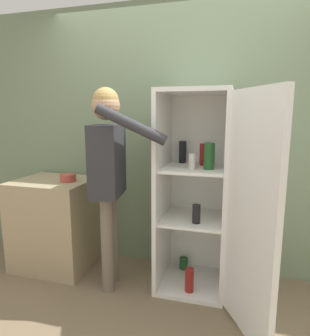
# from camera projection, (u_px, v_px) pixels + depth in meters

# --- Properties ---
(ground_plane) EXTENTS (12.00, 12.00, 0.00)m
(ground_plane) POSITION_uv_depth(u_px,v_px,m) (149.00, 324.00, 2.19)
(ground_plane) COLOR #7A664C
(wall_back) EXTENTS (7.00, 0.06, 2.55)m
(wall_back) POSITION_uv_depth(u_px,v_px,m) (178.00, 139.00, 2.89)
(wall_back) COLOR gray
(wall_back) RESTS_ON ground_plane
(refrigerator) EXTENTS (0.91, 1.12, 1.71)m
(refrigerator) POSITION_uv_depth(u_px,v_px,m) (205.00, 195.00, 2.48)
(refrigerator) COLOR white
(refrigerator) RESTS_ON ground_plane
(person) EXTENTS (0.70, 0.53, 1.73)m
(person) POSITION_uv_depth(u_px,v_px,m) (109.00, 162.00, 2.50)
(person) COLOR #726656
(person) RESTS_ON ground_plane
(counter) EXTENTS (0.74, 0.64, 0.88)m
(counter) POSITION_uv_depth(u_px,v_px,m) (56.00, 223.00, 3.00)
(counter) COLOR tan
(counter) RESTS_ON ground_plane
(bowl) EXTENTS (0.15, 0.15, 0.07)m
(bowl) POSITION_uv_depth(u_px,v_px,m) (68.00, 178.00, 2.85)
(bowl) COLOR #B24738
(bowl) RESTS_ON counter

